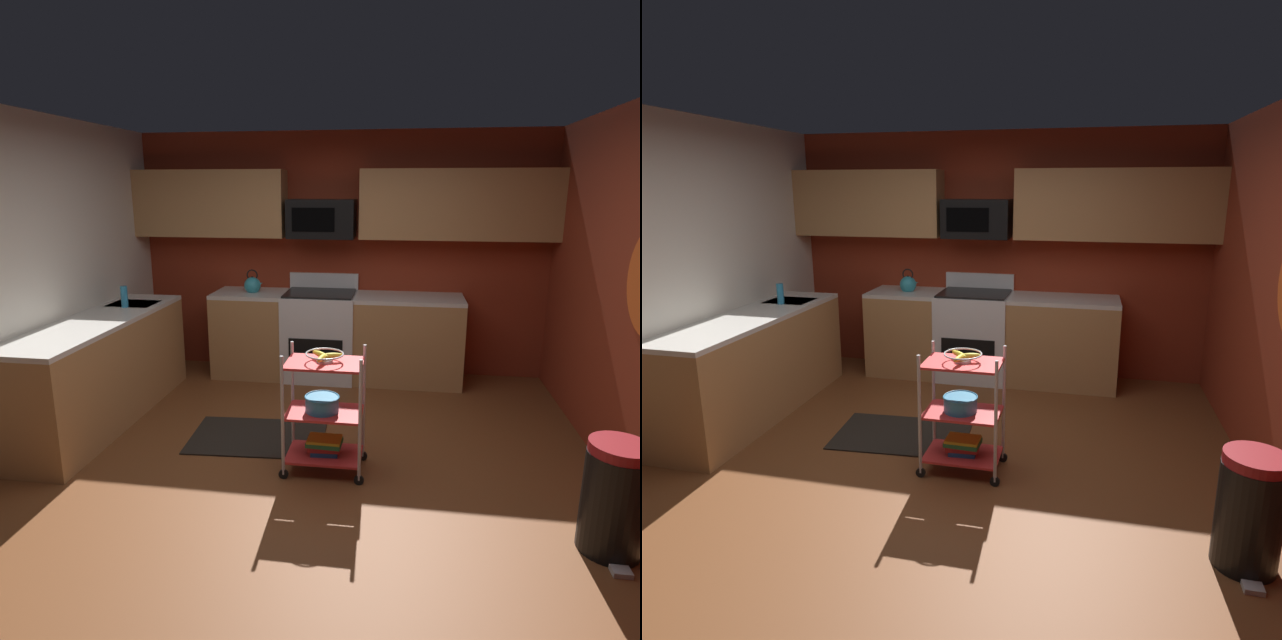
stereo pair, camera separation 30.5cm
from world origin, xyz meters
The scene contains 14 objects.
floor centered at (0.00, 0.00, -0.02)m, with size 4.40×4.80×0.04m, color brown.
wall_back centered at (0.00, 2.43, 1.30)m, with size 4.52×0.06×2.60m, color maroon.
counter_run centered at (-0.87, 1.47, 0.46)m, with size 3.52×2.78×0.92m.
oven_range centered at (-0.17, 2.10, 0.48)m, with size 0.76×0.65×1.10m.
upper_cabinets centered at (0.04, 2.23, 1.85)m, with size 4.40×0.33×0.70m.
microwave centered at (-0.17, 2.21, 1.70)m, with size 0.70×0.39×0.40m.
rolling_cart centered at (0.17, 0.11, 0.45)m, with size 0.61×0.38×0.91m.
fruit_bowl centered at (0.17, 0.11, 0.88)m, with size 0.27×0.27×0.07m.
mixing_bowl_large centered at (0.15, 0.11, 0.52)m, with size 0.25×0.25×0.11m.
book_stack centered at (0.17, 0.11, 0.19)m, with size 0.26×0.19×0.12m.
kettle centered at (-0.91, 2.10, 1.00)m, with size 0.21×0.18×0.26m.
dish_soap_bottle centered at (-1.90, 1.18, 1.02)m, with size 0.06×0.06×0.20m, color #2D8CBF.
trash_can centered at (1.90, -0.55, 0.33)m, with size 0.34×0.42×0.66m.
floor_rug centered at (-0.45, 0.53, 0.01)m, with size 1.10×0.70×0.01m, color black.
Camera 1 is at (0.68, -3.45, 2.02)m, focal length 30.27 mm.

